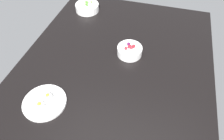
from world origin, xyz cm
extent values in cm
cube|color=black|center=(0.00, 0.00, 2.00)|extent=(159.87, 112.27, 4.00)
cylinder|color=white|center=(-56.86, -36.01, 6.61)|extent=(17.87, 17.87, 5.22)
torus|color=white|center=(-56.86, -36.01, 9.22)|extent=(17.95, 17.95, 0.80)
sphere|color=#599E38|center=(-54.37, -35.01, 9.74)|extent=(1.03, 1.03, 1.03)
sphere|color=#599E38|center=(-58.73, -36.14, 10.00)|extent=(1.56, 1.56, 1.56)
sphere|color=#599E38|center=(-54.96, -34.95, 9.86)|extent=(1.28, 1.28, 1.28)
sphere|color=#599E38|center=(-57.46, -35.97, 9.78)|extent=(1.11, 1.11, 1.11)
sphere|color=#599E38|center=(-58.77, -37.77, 9.80)|extent=(1.16, 1.16, 1.16)
sphere|color=#599E38|center=(-57.18, -36.80, 9.73)|extent=(1.01, 1.01, 1.01)
sphere|color=#599E38|center=(-55.36, -36.28, 9.94)|extent=(1.43, 1.43, 1.43)
sphere|color=#599E38|center=(-60.02, -33.60, 9.97)|extent=(1.50, 1.50, 1.50)
sphere|color=#599E38|center=(-56.87, -36.09, 9.75)|extent=(1.06, 1.06, 1.06)
sphere|color=#599E38|center=(-59.95, -37.82, 9.84)|extent=(1.23, 1.23, 1.23)
cylinder|color=white|center=(-17.62, 6.17, 6.52)|extent=(15.13, 15.13, 5.03)
torus|color=white|center=(-17.62, 6.17, 9.03)|extent=(15.33, 15.33, 0.80)
sphere|color=#B2232D|center=(-15.58, 4.16, 9.96)|extent=(1.85, 1.85, 1.85)
sphere|color=#59144C|center=(-17.98, 6.23, 9.78)|extent=(1.50, 1.50, 1.50)
sphere|color=#59144C|center=(-19.69, 4.86, 10.03)|extent=(1.98, 1.98, 1.98)
sphere|color=maroon|center=(-18.53, 8.22, 10.06)|extent=(2.05, 2.05, 2.05)
sphere|color=maroon|center=(-17.60, 6.02, 10.13)|extent=(2.19, 2.19, 2.19)
sphere|color=#B2232D|center=(-17.17, 7.09, 10.13)|extent=(2.19, 2.19, 2.19)
sphere|color=#B2232D|center=(-17.28, 5.63, 9.90)|extent=(1.73, 1.73, 1.73)
cylinder|color=white|center=(28.98, -26.78, 4.65)|extent=(21.75, 21.75, 1.31)
torus|color=#B7B7BC|center=(28.98, -26.78, 5.31)|extent=(19.64, 19.64, 0.50)
ellipsoid|color=white|center=(26.49, -25.76, 6.57)|extent=(4.59, 4.59, 2.53)
sphere|color=yellow|center=(26.49, -25.76, 7.71)|extent=(1.84, 1.84, 1.84)
ellipsoid|color=white|center=(32.19, -27.11, 6.60)|extent=(4.70, 4.70, 2.59)
sphere|color=yellow|center=(32.19, -27.11, 7.76)|extent=(1.88, 1.88, 1.88)
camera|label=1|loc=(73.90, 20.99, 91.08)|focal=32.74mm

